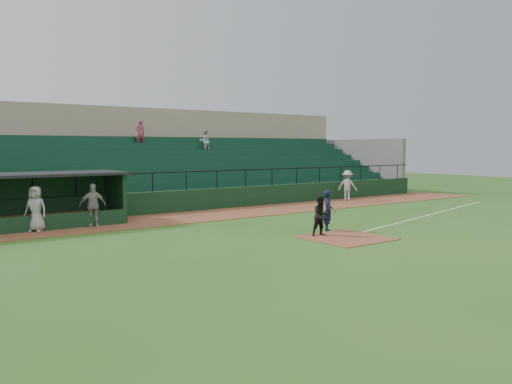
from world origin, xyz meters
TOP-DOWN VIEW (x-y plane):
  - ground at (0.00, 0.00)m, footprint 90.00×90.00m
  - warning_track at (0.00, 8.00)m, footprint 40.00×4.00m
  - home_plate_dirt at (0.00, -1.00)m, footprint 3.00×3.00m
  - foul_line at (8.00, 1.20)m, footprint 17.49×4.44m
  - stadium_structure at (-0.00, 16.46)m, footprint 38.00×13.08m
  - dugout at (-9.75, 9.56)m, footprint 8.90×3.20m
  - batter_at_plate at (0.65, 0.70)m, footprint 1.14×0.76m
  - umpire at (-0.44, -0.07)m, footprint 0.92×0.80m
  - runner at (10.33, 8.91)m, footprint 1.27×1.48m
  - dugout_player_a at (-7.07, 7.69)m, footprint 1.21×0.71m
  - dugout_player_b at (-9.47, 7.73)m, footprint 1.10×1.07m

SIDE VIEW (x-z plane):
  - ground at x=0.00m, z-range 0.00..0.00m
  - foul_line at x=8.00m, z-range 0.00..0.01m
  - warning_track at x=0.00m, z-range 0.00..0.03m
  - home_plate_dirt at x=0.00m, z-range 0.00..0.03m
  - umpire at x=-0.44m, z-range 0.00..1.62m
  - batter_at_plate at x=0.65m, z-range 0.00..1.75m
  - dugout_player_b at x=-9.47m, z-range 0.03..1.94m
  - dugout_player_a at x=-7.07m, z-range 0.03..1.96m
  - runner at x=10.33m, z-range 0.03..2.02m
  - dugout at x=-9.75m, z-range 0.12..2.54m
  - stadium_structure at x=0.00m, z-range -0.90..5.50m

